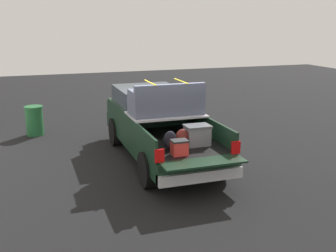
# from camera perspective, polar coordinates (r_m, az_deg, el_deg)

# --- Properties ---
(ground_plane) EXTENTS (40.00, 40.00, 0.00)m
(ground_plane) POSITION_cam_1_polar(r_m,az_deg,el_deg) (11.45, -0.98, -4.63)
(ground_plane) COLOR black
(pickup_truck) EXTENTS (6.05, 2.06, 2.23)m
(pickup_truck) POSITION_cam_1_polar(r_m,az_deg,el_deg) (11.51, -1.54, 0.42)
(pickup_truck) COLOR black
(pickup_truck) RESTS_ON ground_plane
(trash_can) EXTENTS (0.60, 0.60, 0.98)m
(trash_can) POSITION_cam_1_polar(r_m,az_deg,el_deg) (14.44, -17.97, 0.73)
(trash_can) COLOR #1E592D
(trash_can) RESTS_ON ground_plane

